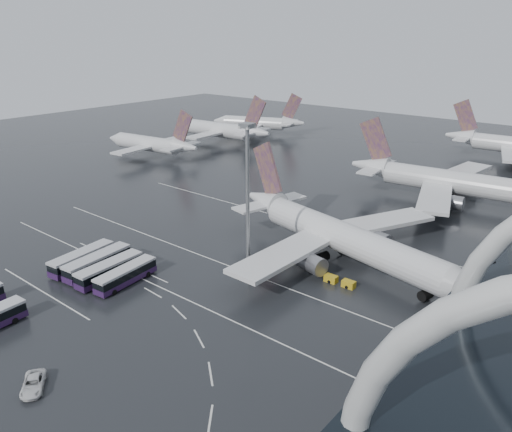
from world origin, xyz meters
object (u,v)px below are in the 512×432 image
Objects in this scene: bus_row_near_d at (126,275)px; van_curve_a at (33,384)px; gse_cart_belly_a at (349,284)px; gse_cart_belly_d at (462,307)px; gse_cart_belly_c at (331,279)px; bus_row_near_a at (82,259)px; bus_row_near_b at (98,263)px; airliner_main at (339,236)px; airliner_gate_b at (453,183)px; jet_remote_far at (260,123)px; jet_remote_mid at (223,130)px; floodlight_mast at (248,183)px; bus_row_near_c at (110,270)px; jet_remote_west at (153,144)px.

bus_row_near_d is 28.45m from van_curve_a.
gse_cart_belly_a is 0.91× the size of gse_cart_belly_d.
gse_cart_belly_a is 3.47m from gse_cart_belly_c.
bus_row_near_b reaches higher than bus_row_near_a.
bus_row_near_d is 57.18m from gse_cart_belly_d.
airliner_gate_b is at bearing 97.86° from airliner_main.
van_curve_a is 50.47m from gse_cart_belly_c.
airliner_main is at bearing 113.71° from jet_remote_far.
floodlight_mast reaches higher than jet_remote_mid.
airliner_main is 1.46× the size of jet_remote_far.
van_curve_a is at bearing -156.59° from bus_row_near_d.
jet_remote_mid is 24.66m from jet_remote_far.
bus_row_near_c is 40.12m from gse_cart_belly_c.
gse_cart_belly_a is (39.37, 24.40, -1.24)m from bus_row_near_b.
floodlight_mast is 11.98× the size of gse_cart_belly_c.
jet_remote_mid is at bearing 28.54° from bus_row_near_d.
jet_remote_mid is at bearing 22.68° from bus_row_near_a.
jet_remote_far is 2.85× the size of bus_row_near_b.
jet_remote_far is 17.36× the size of gse_cart_belly_a.
gse_cart_belly_c is at bearing -55.87° from bus_row_near_c.
jet_remote_mid is 8.33× the size of van_curve_a.
jet_remote_west reaches higher than gse_cart_belly_a.
bus_row_near_b is (62.82, -65.28, -2.80)m from jet_remote_west.
gse_cart_belly_c is at bearing -64.61° from bus_row_near_a.
jet_remote_west is at bearing 150.59° from floodlight_mast.
gse_cart_belly_a is (2.69, -59.06, -4.48)m from airliner_gate_b.
jet_remote_west is 1.04× the size of jet_remote_far.
airliner_main is 1.27× the size of jet_remote_mid.
bus_row_near_d is 5.07× the size of gse_cart_belly_d.
bus_row_near_a is at bearing 92.57° from jet_remote_far.
gse_cart_belly_c is at bearing 137.55° from jet_remote_mid.
van_curve_a is at bearing 97.19° from jet_remote_far.
jet_remote_mid is 3.28× the size of bus_row_near_b.
jet_remote_far is at bearing 141.49° from gse_cart_belly_d.
bus_row_near_c is 29.95m from van_curve_a.
airliner_main is 10.56× the size of van_curve_a.
jet_remote_mid is at bearing 29.49° from bus_row_near_c.
airliner_gate_b reaches higher than gse_cart_belly_a.
bus_row_near_b is 2.54× the size of van_curve_a.
van_curve_a is (17.84, -24.04, -1.04)m from bus_row_near_c.
airliner_main is 129.58m from jet_remote_far.
jet_remote_mid is 19.72× the size of gse_cart_belly_c.
floodlight_mast reaches higher than jet_remote_far.
van_curve_a is at bearing -90.20° from floodlight_mast.
jet_remote_mid is 114.25m from bus_row_near_a.
gse_cart_belly_c is (13.79, 6.79, -16.94)m from floodlight_mast.
bus_row_near_b is at bearing -148.21° from gse_cart_belly_a.
bus_row_near_d is (67.94, -98.22, -3.47)m from jet_remote_mid.
gse_cart_belly_d is (49.45, 28.71, -1.01)m from bus_row_near_d.
bus_row_near_c is (64.12, -98.93, -3.36)m from jet_remote_mid.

